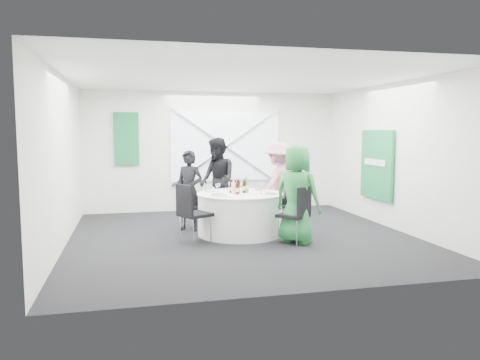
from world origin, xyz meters
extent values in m
plane|color=black|center=(0.00, 0.00, 0.00)|extent=(6.00, 6.00, 0.00)
plane|color=white|center=(0.00, 0.00, 2.80)|extent=(6.00, 6.00, 0.00)
plane|color=silver|center=(0.00, 3.00, 1.40)|extent=(6.00, 0.00, 6.00)
plane|color=silver|center=(0.00, -3.00, 1.40)|extent=(6.00, 0.00, 6.00)
plane|color=silver|center=(-3.00, 0.00, 1.40)|extent=(0.00, 6.00, 6.00)
plane|color=silver|center=(3.00, 0.00, 1.40)|extent=(0.00, 6.00, 6.00)
cube|color=white|center=(0.30, 2.96, 1.50)|extent=(2.60, 0.03, 1.60)
cube|color=silver|center=(0.30, 2.92, 1.50)|extent=(2.63, 0.05, 1.84)
cube|color=silver|center=(0.30, 2.92, 1.50)|extent=(2.63, 0.05, 1.84)
cube|color=#167036|center=(-2.00, 2.95, 1.70)|extent=(0.55, 0.04, 1.20)
cube|color=#177F3D|center=(2.94, 0.60, 1.20)|extent=(0.05, 1.20, 1.40)
cylinder|color=silver|center=(0.00, 0.20, 0.37)|extent=(1.52, 1.52, 0.74)
cylinder|color=silver|center=(0.00, 0.20, 0.75)|extent=(1.56, 1.56, 0.02)
cube|color=black|center=(0.00, 1.19, 0.43)|extent=(0.40, 0.40, 0.05)
cube|color=black|center=(0.00, 1.38, 0.67)|extent=(0.38, 0.04, 0.43)
cylinder|color=silver|center=(0.16, 1.36, 0.21)|extent=(0.02, 0.02, 0.41)
cylinder|color=silver|center=(-0.16, 1.36, 0.21)|extent=(0.02, 0.02, 0.41)
cylinder|color=silver|center=(0.16, 1.03, 0.21)|extent=(0.02, 0.02, 0.41)
cylinder|color=silver|center=(-0.16, 1.03, 0.21)|extent=(0.02, 0.02, 0.41)
cube|color=black|center=(-0.72, 0.84, 0.47)|extent=(0.61, 0.61, 0.05)
cube|color=black|center=(-0.87, 0.98, 0.72)|extent=(0.31, 0.34, 0.47)
cylinder|color=silver|center=(-0.73, 1.09, 0.22)|extent=(0.02, 0.02, 0.45)
cylinder|color=silver|center=(-0.96, 0.82, 0.22)|extent=(0.02, 0.02, 0.45)
cylinder|color=silver|center=(-0.47, 0.85, 0.22)|extent=(0.02, 0.02, 0.45)
cylinder|color=silver|center=(-0.70, 0.59, 0.22)|extent=(0.02, 0.02, 0.45)
cube|color=black|center=(0.84, 0.68, 0.41)|extent=(0.52, 0.52, 0.05)
cube|color=black|center=(1.00, 0.78, 0.63)|extent=(0.21, 0.33, 0.41)
cylinder|color=silver|center=(1.05, 0.63, 0.19)|extent=(0.02, 0.02, 0.39)
cylinder|color=silver|center=(0.89, 0.90, 0.19)|extent=(0.02, 0.02, 0.39)
cylinder|color=silver|center=(0.78, 0.47, 0.19)|extent=(0.02, 0.02, 0.39)
cylinder|color=silver|center=(0.63, 0.74, 0.19)|extent=(0.02, 0.02, 0.39)
cube|color=black|center=(0.71, -0.66, 0.47)|extent=(0.62, 0.62, 0.05)
cube|color=black|center=(0.85, -0.82, 0.73)|extent=(0.35, 0.30, 0.47)
cylinder|color=silver|center=(0.69, -0.91, 0.23)|extent=(0.02, 0.02, 0.45)
cylinder|color=silver|center=(0.96, -0.68, 0.23)|extent=(0.02, 0.02, 0.45)
cylinder|color=silver|center=(0.46, -0.63, 0.23)|extent=(0.02, 0.02, 0.45)
cylinder|color=silver|center=(0.74, -0.40, 0.23)|extent=(0.02, 0.02, 0.45)
cube|color=black|center=(-0.88, -0.29, 0.49)|extent=(0.62, 0.62, 0.05)
cube|color=black|center=(-1.07, -0.40, 0.76)|extent=(0.25, 0.40, 0.49)
cylinder|color=silver|center=(-1.14, -0.22, 0.23)|extent=(0.02, 0.02, 0.47)
cylinder|color=silver|center=(-0.96, -0.54, 0.23)|extent=(0.02, 0.02, 0.47)
cylinder|color=silver|center=(-0.81, -0.04, 0.23)|extent=(0.02, 0.02, 0.47)
cylinder|color=silver|center=(-0.63, -0.36, 0.23)|extent=(0.02, 0.02, 0.47)
imported|color=black|center=(-0.85, 0.78, 0.76)|extent=(0.66, 0.61, 1.52)
imported|color=black|center=(-0.21, 1.34, 0.88)|extent=(0.62, 0.93, 1.76)
imported|color=#C78094|center=(0.95, 0.87, 0.83)|extent=(1.17, 1.02, 1.66)
imported|color=#238039|center=(0.79, -0.64, 0.83)|extent=(0.94, 0.95, 1.65)
cylinder|color=white|center=(-0.06, 0.80, 0.77)|extent=(0.27, 0.27, 0.01)
cylinder|color=white|center=(-0.50, 0.49, 0.77)|extent=(0.25, 0.25, 0.01)
cylinder|color=white|center=(0.43, 0.48, 0.77)|extent=(0.25, 0.25, 0.01)
cylinder|color=#829550|center=(0.43, 0.48, 0.79)|extent=(0.16, 0.16, 0.02)
cylinder|color=white|center=(0.48, -0.10, 0.77)|extent=(0.29, 0.29, 0.01)
cylinder|color=#829550|center=(0.48, -0.10, 0.79)|extent=(0.19, 0.19, 0.02)
cylinder|color=white|center=(-0.42, -0.12, 0.77)|extent=(0.25, 0.25, 0.01)
cube|color=silver|center=(-0.47, -0.09, 0.80)|extent=(0.20, 0.14, 0.05)
cylinder|color=#3C190B|center=(-0.15, 0.26, 0.85)|extent=(0.06, 0.06, 0.19)
cylinder|color=#3C190B|center=(-0.15, 0.26, 0.98)|extent=(0.02, 0.02, 0.06)
cylinder|color=#E1C677|center=(-0.15, 0.26, 0.84)|extent=(0.06, 0.06, 0.07)
cylinder|color=#3C190B|center=(-0.01, 0.30, 0.86)|extent=(0.06, 0.06, 0.21)
cylinder|color=#3C190B|center=(-0.01, 0.30, 1.00)|extent=(0.02, 0.02, 0.06)
cylinder|color=#E1C677|center=(-0.01, 0.30, 0.84)|extent=(0.06, 0.06, 0.07)
cylinder|color=#3C190B|center=(0.08, 0.21, 0.87)|extent=(0.06, 0.06, 0.21)
cylinder|color=#3C190B|center=(0.08, 0.21, 1.00)|extent=(0.02, 0.02, 0.06)
cylinder|color=#E1C677|center=(0.08, 0.21, 0.85)|extent=(0.06, 0.06, 0.08)
cylinder|color=#3C190B|center=(-0.07, 0.06, 0.86)|extent=(0.06, 0.06, 0.20)
cylinder|color=#3C190B|center=(-0.07, 0.06, 0.99)|extent=(0.02, 0.02, 0.06)
cylinder|color=#E1C677|center=(-0.07, 0.06, 0.84)|extent=(0.06, 0.06, 0.07)
cylinder|color=#3B9A51|center=(0.14, 0.24, 0.89)|extent=(0.08, 0.08, 0.25)
cylinder|color=#3B9A51|center=(0.14, 0.24, 1.04)|extent=(0.03, 0.03, 0.06)
cylinder|color=#E1C677|center=(0.14, 0.24, 0.86)|extent=(0.08, 0.08, 0.09)
cylinder|color=white|center=(-0.14, 0.10, 0.87)|extent=(0.08, 0.08, 0.21)
cylinder|color=white|center=(-0.14, 0.10, 1.00)|extent=(0.03, 0.03, 0.06)
cylinder|color=#E1C677|center=(-0.14, 0.10, 0.85)|extent=(0.08, 0.08, 0.08)
cylinder|color=white|center=(-0.40, 0.31, 0.76)|extent=(0.06, 0.06, 0.00)
cylinder|color=white|center=(-0.40, 0.31, 0.81)|extent=(0.01, 0.01, 0.10)
cone|color=white|center=(-0.40, 0.31, 0.89)|extent=(0.07, 0.07, 0.08)
cylinder|color=white|center=(-0.12, 0.54, 0.76)|extent=(0.06, 0.06, 0.00)
cylinder|color=white|center=(-0.12, 0.54, 0.81)|extent=(0.01, 0.01, 0.10)
cone|color=white|center=(-0.12, 0.54, 0.89)|extent=(0.07, 0.07, 0.08)
cylinder|color=white|center=(0.39, 0.12, 0.76)|extent=(0.06, 0.06, 0.00)
cylinder|color=white|center=(0.39, 0.12, 0.81)|extent=(0.01, 0.01, 0.10)
cone|color=white|center=(0.39, 0.12, 0.89)|extent=(0.07, 0.07, 0.08)
cylinder|color=white|center=(0.34, 0.03, 0.76)|extent=(0.06, 0.06, 0.00)
cylinder|color=white|center=(0.34, 0.03, 0.81)|extent=(0.01, 0.01, 0.10)
cone|color=white|center=(0.34, 0.03, 0.89)|extent=(0.07, 0.07, 0.08)
cylinder|color=white|center=(-0.35, 0.39, 0.76)|extent=(0.06, 0.06, 0.00)
cylinder|color=white|center=(-0.35, 0.39, 0.81)|extent=(0.01, 0.01, 0.10)
cone|color=white|center=(-0.35, 0.39, 0.89)|extent=(0.07, 0.07, 0.08)
cylinder|color=white|center=(0.11, 0.53, 0.76)|extent=(0.06, 0.06, 0.00)
cylinder|color=white|center=(0.11, 0.53, 0.81)|extent=(0.01, 0.01, 0.10)
cone|color=white|center=(0.11, 0.53, 0.89)|extent=(0.07, 0.07, 0.08)
cube|color=silver|center=(0.55, 0.36, 0.76)|extent=(0.10, 0.13, 0.01)
cube|color=silver|center=(0.40, 0.61, 0.76)|extent=(0.09, 0.14, 0.01)
cube|color=silver|center=(0.29, -0.30, 0.76)|extent=(0.11, 0.12, 0.01)
cube|color=silver|center=(0.55, 0.03, 0.76)|extent=(0.10, 0.13, 0.01)
cube|color=silver|center=(-0.53, -0.02, 0.76)|extent=(0.11, 0.13, 0.01)
cube|color=silver|center=(-0.33, -0.27, 0.76)|extent=(0.10, 0.13, 0.01)
cube|color=silver|center=(0.15, 0.75, 0.76)|extent=(0.15, 0.02, 0.01)
cube|color=silver|center=(-0.13, 0.76, 0.76)|extent=(0.15, 0.03, 0.01)
camera|label=1|loc=(-1.92, -7.97, 1.89)|focal=35.00mm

